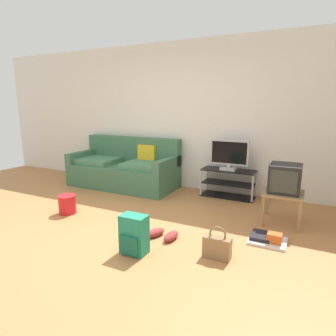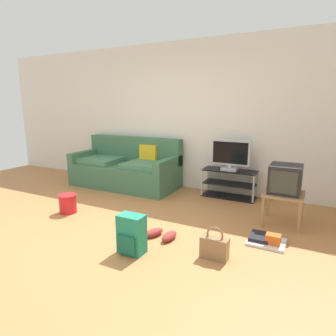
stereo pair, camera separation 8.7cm
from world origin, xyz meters
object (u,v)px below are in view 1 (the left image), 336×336
(crt_tv, at_px, (285,178))
(handbag, at_px, (217,247))
(couch, at_px, (125,169))
(floor_tray, at_px, (267,239))
(side_table, at_px, (283,197))
(cleaning_bucket, at_px, (67,204))
(backpack, at_px, (134,235))
(flat_tv, at_px, (229,155))
(tv_stand, at_px, (228,183))
(sneakers_pair, at_px, (163,234))

(crt_tv, height_order, handbag, crt_tv)
(couch, relative_size, floor_tray, 5.00)
(side_table, bearing_deg, cleaning_bucket, -160.59)
(side_table, relative_size, backpack, 1.17)
(handbag, bearing_deg, backpack, -160.67)
(flat_tv, relative_size, cleaning_bucket, 2.39)
(couch, height_order, cleaning_bucket, couch)
(couch, xyz_separation_m, handbag, (2.44, -1.88, -0.21))
(couch, xyz_separation_m, floor_tray, (2.86, -1.29, -0.30))
(backpack, bearing_deg, tv_stand, 96.81)
(backpack, height_order, sneakers_pair, backpack)
(flat_tv, relative_size, sneakers_pair, 1.67)
(tv_stand, height_order, floor_tray, tv_stand)
(flat_tv, bearing_deg, tv_stand, 90.00)
(crt_tv, bearing_deg, cleaning_bucket, -160.30)
(backpack, distance_m, cleaning_bucket, 1.62)
(couch, bearing_deg, crt_tv, -11.34)
(crt_tv, bearing_deg, backpack, -130.35)
(tv_stand, distance_m, side_table, 1.26)
(couch, relative_size, tv_stand, 2.28)
(couch, height_order, tv_stand, couch)
(side_table, height_order, backpack, side_table)
(couch, xyz_separation_m, side_table, (2.95, -0.61, 0.02))
(backpack, height_order, floor_tray, backpack)
(handbag, xyz_separation_m, floor_tray, (0.42, 0.60, -0.08))
(couch, height_order, handbag, couch)
(side_table, relative_size, crt_tv, 1.19)
(tv_stand, distance_m, backpack, 2.42)
(flat_tv, height_order, backpack, flat_tv)
(backpack, bearing_deg, couch, 142.64)
(tv_stand, height_order, flat_tv, flat_tv)
(flat_tv, relative_size, crt_tv, 1.55)
(tv_stand, relative_size, crt_tv, 2.17)
(couch, xyz_separation_m, tv_stand, (2.00, 0.21, -0.10))
(cleaning_bucket, bearing_deg, tv_stand, 43.70)
(floor_tray, bearing_deg, couch, 155.79)
(couch, bearing_deg, side_table, -11.64)
(handbag, relative_size, floor_tray, 0.85)
(backpack, relative_size, cleaning_bucket, 1.57)
(flat_tv, bearing_deg, backpack, -99.47)
(side_table, distance_m, crt_tv, 0.26)
(sneakers_pair, bearing_deg, handbag, -12.80)
(handbag, bearing_deg, cleaning_bucket, 173.52)
(tv_stand, height_order, sneakers_pair, tv_stand)
(tv_stand, bearing_deg, side_table, -40.75)
(crt_tv, bearing_deg, sneakers_pair, -137.40)
(cleaning_bucket, bearing_deg, crt_tv, 19.70)
(handbag, height_order, floor_tray, handbag)
(flat_tv, height_order, sneakers_pair, flat_tv)
(side_table, bearing_deg, crt_tv, 90.00)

